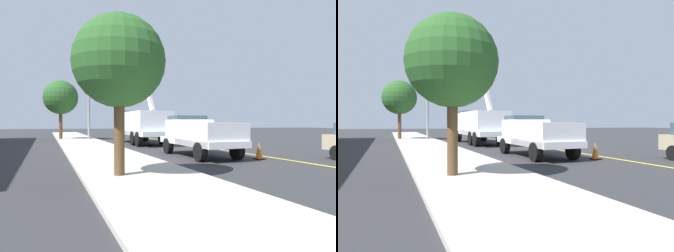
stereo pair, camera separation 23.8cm
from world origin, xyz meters
TOP-DOWN VIEW (x-y plane):
  - ground at (0.00, 0.00)m, footprint 120.00×120.00m
  - sidewalk_far_side at (-0.84, 7.36)m, footprint 60.02×10.41m
  - lane_centre_stripe at (0.00, 0.00)m, footprint 49.69×5.86m
  - utility_bucket_truck at (2.52, 3.36)m, footprint 8.43×3.78m
  - service_pickup_truck at (-7.33, 2.20)m, footprint 5.80×2.72m
  - passing_minivan at (10.83, -1.59)m, footprint 4.99×2.43m
  - traffic_cone_leading at (-9.18, 0.02)m, footprint 0.40×0.40m
  - traffic_cone_mid_front at (-1.02, 1.10)m, footprint 0.40×0.40m
  - traffic_cone_mid_rear at (6.95, 1.96)m, footprint 0.40×0.40m
  - traffic_signal_mast at (6.47, 7.18)m, footprint 5.16×0.86m
  - street_tree_left at (-12.34, 6.74)m, footprint 2.80×2.80m
  - street_tree_right at (9.25, 9.94)m, footprint 3.25×3.25m

SIDE VIEW (x-z plane):
  - ground at x=0.00m, z-range 0.00..0.00m
  - lane_centre_stripe at x=0.00m, z-range 0.00..0.01m
  - sidewalk_far_side at x=-0.84m, z-range 0.00..0.12m
  - traffic_cone_mid_rear at x=6.95m, z-range -0.01..0.79m
  - traffic_cone_leading at x=-9.18m, z-range -0.01..0.81m
  - traffic_cone_mid_front at x=-1.02m, z-range -0.01..0.83m
  - passing_minivan at x=10.83m, z-range 0.13..1.82m
  - service_pickup_truck at x=-7.33m, z-range 0.09..2.15m
  - utility_bucket_truck at x=2.52m, z-range -1.90..5.13m
  - street_tree_left at x=-12.34m, z-range 1.05..6.00m
  - street_tree_right at x=9.25m, z-range 1.21..6.92m
  - traffic_signal_mast at x=6.47m, z-range 1.22..9.08m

